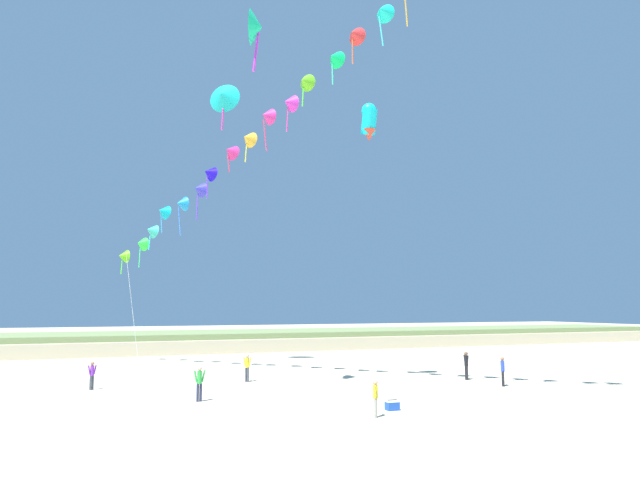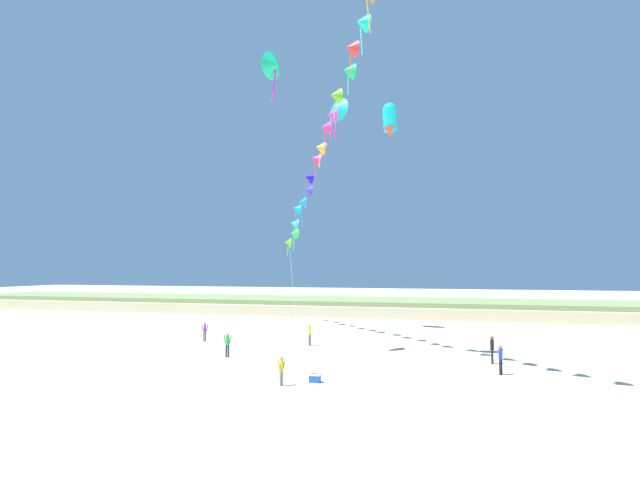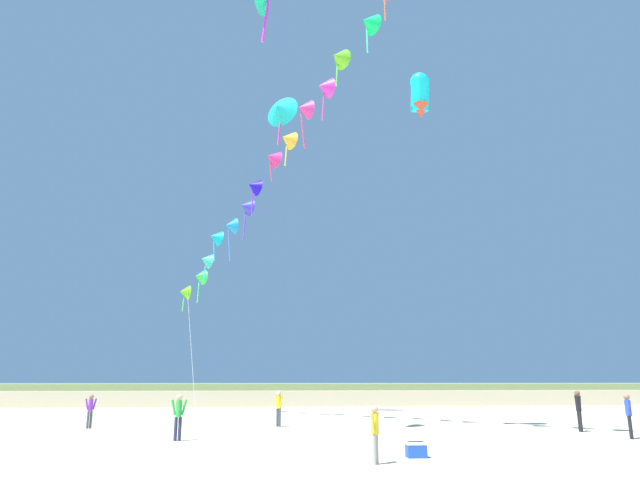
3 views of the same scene
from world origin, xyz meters
TOP-DOWN VIEW (x-y plane):
  - ground_plane at (0.00, 0.00)m, footprint 240.00×240.00m
  - dune_ridge at (0.00, 43.87)m, footprint 120.00×13.91m
  - person_near_left at (12.32, 9.00)m, footprint 0.35×0.55m
  - person_near_right at (-4.85, 10.10)m, footprint 0.59×0.23m
  - person_mid_center at (-0.90, 16.33)m, footprint 0.44×0.51m
  - person_far_left at (12.11, 12.19)m, footprint 0.24×0.61m
  - person_far_right at (-9.71, 16.17)m, footprint 0.49×0.34m
  - person_far_center at (1.28, 3.42)m, footprint 0.34×0.49m
  - kite_banner_string at (1.11, 15.12)m, footprint 18.87×33.89m
  - large_kite_low_lead at (5.79, 12.78)m, footprint 0.99×1.40m
  - large_kite_mid_trail at (-0.88, 25.42)m, footprint 2.83×2.49m
  - large_kite_high_solo at (-2.00, 11.10)m, footprint 1.36×2.07m
  - beach_cooler at (2.72, 4.63)m, footprint 0.58×0.41m

SIDE VIEW (x-z plane):
  - ground_plane at x=0.00m, z-range 0.00..0.00m
  - beach_cooler at x=2.72m, z-range -0.02..0.45m
  - person_far_center at x=1.28m, z-range 0.12..1.64m
  - person_far_right at x=-9.71m, z-range 0.12..1.65m
  - dune_ridge at x=0.00m, z-range -0.01..1.85m
  - person_near_left at x=12.32m, z-range 0.13..1.80m
  - person_mid_center at x=-0.90m, z-range 0.13..1.81m
  - person_near_right at x=-4.85m, z-range 0.13..1.81m
  - person_far_left at x=12.11m, z-range 0.14..1.88m
  - large_kite_low_lead at x=5.79m, z-range 14.93..17.35m
  - kite_banner_string at x=1.11m, z-range 4.14..30.95m
  - large_kite_high_solo at x=-2.00m, z-range 18.24..21.82m
  - large_kite_mid_trail at x=-0.88m, z-range 19.20..23.42m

